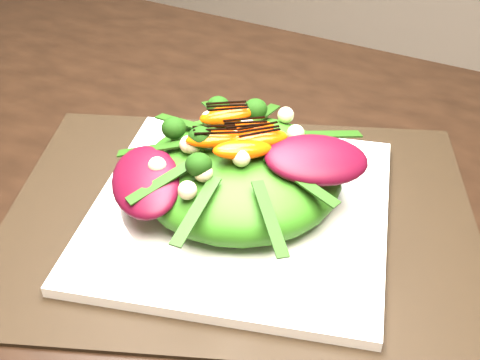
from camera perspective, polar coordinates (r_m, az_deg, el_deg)
The scene contains 10 objects.
dining_table at distance 0.69m, azimuth -5.38°, elevation -3.11°, with size 1.60×0.90×0.75m, color black.
placemat at distance 0.65m, azimuth 0.00°, elevation -3.21°, with size 0.47×0.36×0.00m, color black.
plate_base at distance 0.65m, azimuth 0.00°, elevation -2.70°, with size 0.29×0.29×0.01m, color white.
salad_bowl at distance 0.64m, azimuth 0.00°, elevation -1.71°, with size 0.24×0.24×0.02m, color silver.
lettuce_mound at distance 0.62m, azimuth 0.00°, elevation 0.47°, with size 0.20×0.20×0.07m, color #306D14.
radicchio_leaf at distance 0.59m, azimuth 6.83°, elevation 1.82°, with size 0.10×0.06×0.02m, color #3D0615.
orange_segment at distance 0.62m, azimuth -0.14°, elevation 4.78°, with size 0.06×0.02×0.01m, color #FF4104.
broccoli_floret at distance 0.65m, azimuth -4.18°, elevation 6.32°, with size 0.03×0.03×0.03m, color black.
macadamia_nut at distance 0.56m, azimuth 0.61°, elevation 0.69°, with size 0.02×0.02×0.02m, color #FCEFB2.
balsamic_drizzle at distance 0.61m, azimuth -0.14°, elevation 5.41°, with size 0.04×0.00×0.00m, color black.
Camera 1 is at (0.31, -0.43, 1.17)m, focal length 48.00 mm.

